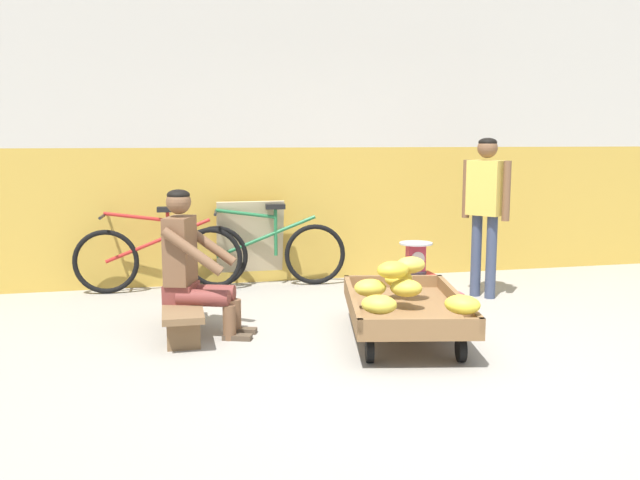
# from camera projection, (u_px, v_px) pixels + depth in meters

# --- Properties ---
(ground_plane) EXTENTS (80.00, 80.00, 0.00)m
(ground_plane) POSITION_uv_depth(u_px,v_px,m) (420.00, 377.00, 4.36)
(ground_plane) COLOR gray
(back_wall) EXTENTS (16.00, 0.30, 3.39)m
(back_wall) POSITION_uv_depth(u_px,v_px,m) (310.00, 122.00, 7.30)
(back_wall) COLOR gold
(back_wall) RESTS_ON ground
(banana_cart) EXTENTS (1.12, 1.58, 0.36)m
(banana_cart) POSITION_uv_depth(u_px,v_px,m) (405.00, 310.00, 5.13)
(banana_cart) COLOR brown
(banana_cart) RESTS_ON ground
(banana_pile) EXTENTS (0.84, 1.18, 0.27)m
(banana_pile) POSITION_uv_depth(u_px,v_px,m) (402.00, 285.00, 4.96)
(banana_pile) COLOR gold
(banana_pile) RESTS_ON banana_cart
(low_bench) EXTENTS (0.31, 1.10, 0.27)m
(low_bench) POSITION_uv_depth(u_px,v_px,m) (182.00, 310.00, 5.29)
(low_bench) COLOR brown
(low_bench) RESTS_ON ground
(vendor_seated) EXTENTS (0.73, 0.61, 1.14)m
(vendor_seated) POSITION_uv_depth(u_px,v_px,m) (191.00, 264.00, 5.22)
(vendor_seated) COLOR brown
(vendor_seated) RESTS_ON ground
(plastic_crate) EXTENTS (0.36, 0.28, 0.30)m
(plastic_crate) POSITION_uv_depth(u_px,v_px,m) (415.00, 290.00, 6.19)
(plastic_crate) COLOR red
(plastic_crate) RESTS_ON ground
(weighing_scale) EXTENTS (0.30, 0.30, 0.29)m
(weighing_scale) POSITION_uv_depth(u_px,v_px,m) (416.00, 258.00, 6.14)
(weighing_scale) COLOR #28282D
(weighing_scale) RESTS_ON plastic_crate
(bicycle_near_left) EXTENTS (1.66, 0.48, 0.86)m
(bicycle_near_left) POSITION_uv_depth(u_px,v_px,m) (158.00, 257.00, 6.74)
(bicycle_near_left) COLOR black
(bicycle_near_left) RESTS_ON ground
(bicycle_far_left) EXTENTS (1.66, 0.48, 0.86)m
(bicycle_far_left) POSITION_uv_depth(u_px,v_px,m) (266.00, 253.00, 7.02)
(bicycle_far_left) COLOR black
(bicycle_far_left) RESTS_ON ground
(sign_board) EXTENTS (0.70, 0.21, 0.89)m
(sign_board) POSITION_uv_depth(u_px,v_px,m) (250.00, 242.00, 7.13)
(sign_board) COLOR #C6B289
(sign_board) RESTS_ON ground
(customer_adult) EXTENTS (0.35, 0.41, 1.53)m
(customer_adult) POSITION_uv_depth(u_px,v_px,m) (486.00, 199.00, 6.44)
(customer_adult) COLOR #38425B
(customer_adult) RESTS_ON ground
(shopping_bag) EXTENTS (0.18, 0.12, 0.24)m
(shopping_bag) POSITION_uv_depth(u_px,v_px,m) (451.00, 307.00, 5.69)
(shopping_bag) COLOR #D13D4C
(shopping_bag) RESTS_ON ground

